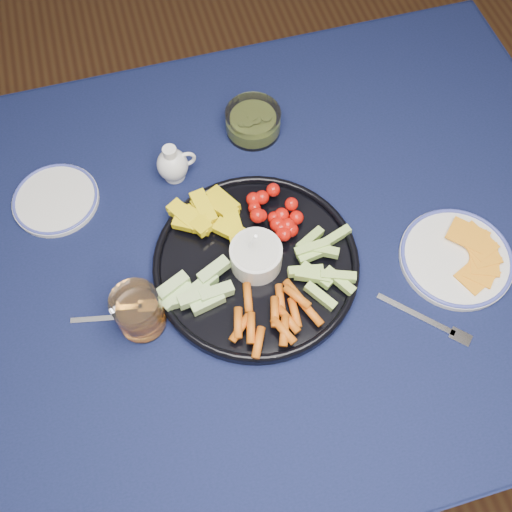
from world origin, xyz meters
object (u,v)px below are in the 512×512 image
object	(u,v)px
dining_table	(203,280)
crudite_platter	(255,263)
juice_tumbler	(139,313)
creamer_pitcher	(173,164)
side_plate_extra	(56,199)
cheese_plate	(457,257)
pickle_bowl	(253,122)

from	to	relation	value
dining_table	crudite_platter	world-z (taller)	crudite_platter
crudite_platter	juice_tumbler	xyz separation A→B (m)	(-0.23, -0.05, 0.02)
creamer_pitcher	side_plate_extra	size ratio (longest dim) A/B	0.51
dining_table	crudite_platter	bearing A→B (deg)	-23.29
crudite_platter	juice_tumbler	size ratio (longest dim) A/B	3.89
creamer_pitcher	cheese_plate	bearing A→B (deg)	-35.52
dining_table	crudite_platter	xyz separation A→B (m)	(0.10, -0.04, 0.11)
dining_table	side_plate_extra	world-z (taller)	side_plate_extra
juice_tumbler	side_plate_extra	size ratio (longest dim) A/B	0.58
pickle_bowl	juice_tumbler	bearing A→B (deg)	-129.90
crudite_platter	side_plate_extra	bearing A→B (deg)	143.66
crudite_platter	juice_tumbler	world-z (taller)	crudite_platter
creamer_pitcher	dining_table	bearing A→B (deg)	-89.53
crudite_platter	pickle_bowl	world-z (taller)	crudite_platter
crudite_platter	pickle_bowl	size ratio (longest dim) A/B	3.29
dining_table	pickle_bowl	distance (m)	0.36
dining_table	creamer_pitcher	world-z (taller)	creamer_pitcher
creamer_pitcher	juice_tumbler	size ratio (longest dim) A/B	0.88
pickle_bowl	side_plate_extra	bearing A→B (deg)	-171.08
juice_tumbler	side_plate_extra	bearing A→B (deg)	111.72
crudite_platter	cheese_plate	world-z (taller)	crudite_platter
side_plate_extra	cheese_plate	bearing A→B (deg)	-25.45
dining_table	side_plate_extra	size ratio (longest dim) A/B	9.61
pickle_bowl	dining_table	bearing A→B (deg)	-123.69
crudite_platter	cheese_plate	bearing A→B (deg)	-13.28
creamer_pitcher	side_plate_extra	distance (m)	0.25
crudite_platter	creamer_pitcher	world-z (taller)	crudite_platter
pickle_bowl	juice_tumbler	world-z (taller)	juice_tumbler
creamer_pitcher	cheese_plate	distance (m)	0.59
pickle_bowl	side_plate_extra	size ratio (longest dim) A/B	0.69
dining_table	pickle_bowl	xyz separation A→B (m)	(0.19, 0.28, 0.11)
dining_table	cheese_plate	bearing A→B (deg)	-15.47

